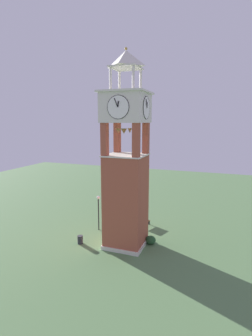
# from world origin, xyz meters

# --- Properties ---
(ground) EXTENTS (80.00, 80.00, 0.00)m
(ground) POSITION_xyz_m (0.00, 0.00, 0.00)
(ground) COLOR #517547
(clock_tower) EXTENTS (3.99, 3.99, 17.62)m
(clock_tower) POSITION_xyz_m (0.00, -0.00, 7.08)
(clock_tower) COLOR #9E4C38
(clock_tower) RESTS_ON ground
(park_bench) EXTENTS (0.96, 1.65, 0.95)m
(park_bench) POSITION_xyz_m (-0.31, -4.94, 0.48)
(park_bench) COLOR brown
(park_bench) RESTS_ON ground
(lamp_post) EXTENTS (0.36, 0.36, 3.78)m
(lamp_post) POSITION_xyz_m (3.97, -2.23, 2.63)
(lamp_post) COLOR black
(lamp_post) RESTS_ON ground
(trash_bin) EXTENTS (0.52, 0.52, 0.80)m
(trash_bin) POSITION_xyz_m (4.17, 1.35, 0.40)
(trash_bin) COLOR #2D2D33
(trash_bin) RESTS_ON ground
(shrub_near_entry) EXTENTS (0.98, 0.98, 0.77)m
(shrub_near_entry) POSITION_xyz_m (-2.14, -0.98, 0.38)
(shrub_near_entry) COLOR #234C28
(shrub_near_entry) RESTS_ON ground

